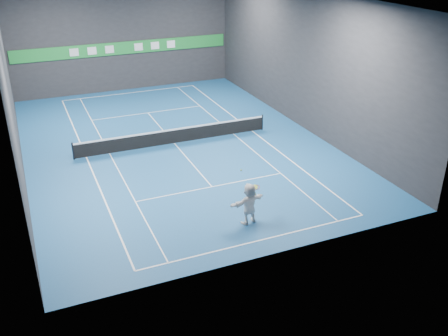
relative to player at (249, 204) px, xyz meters
name	(u,v)px	position (x,y,z in m)	size (l,w,h in m)	color
ground	(175,144)	(-0.25, 10.35, -0.99)	(26.00, 26.00, 0.00)	navy
wall_back	(123,35)	(-0.25, 23.35, 3.51)	(18.00, 0.10, 9.00)	#262629
wall_front	(276,156)	(-0.25, -2.65, 3.51)	(18.00, 0.10, 9.00)	#262629
wall_left	(9,91)	(-9.25, 10.35, 3.51)	(0.10, 26.00, 9.00)	#262629
wall_right	(302,60)	(8.75, 10.35, 3.51)	(0.10, 26.00, 9.00)	#262629
baseline_near	(259,241)	(-0.25, -1.54, -0.99)	(10.98, 0.08, 0.01)	white
baseline_far	(131,93)	(-0.25, 22.24, -0.99)	(10.98, 0.08, 0.01)	white
sideline_doubles_left	(86,157)	(-5.74, 10.35, -0.99)	(0.08, 23.78, 0.01)	white
sideline_doubles_right	(253,131)	(5.24, 10.35, -0.99)	(0.08, 23.78, 0.01)	white
sideline_singles_left	(110,154)	(-4.36, 10.35, -0.99)	(0.06, 23.78, 0.01)	white
sideline_singles_right	(234,134)	(3.86, 10.35, -0.99)	(0.06, 23.78, 0.01)	white
service_line_near	(212,187)	(-0.25, 3.95, -0.99)	(8.23, 0.06, 0.01)	white
service_line_far	(148,113)	(-0.25, 16.75, -0.99)	(8.23, 0.06, 0.01)	white
center_service_line	(175,144)	(-0.25, 10.35, -0.99)	(0.06, 12.80, 0.01)	white
player	(249,204)	(0.00, 0.00, 0.00)	(1.84, 0.59, 1.99)	white
tennis_ball	(241,170)	(-0.37, 0.13, 1.70)	(0.07, 0.07, 0.07)	#C5D824
tennis_net	(174,136)	(-0.25, 10.35, -0.45)	(12.50, 0.10, 1.07)	black
sponsor_banner	(124,48)	(-0.25, 23.29, 2.51)	(17.64, 0.11, 1.00)	#1E8B34
tennis_racket	(256,188)	(0.35, 0.05, 0.69)	(0.44, 0.37, 0.61)	#B01214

